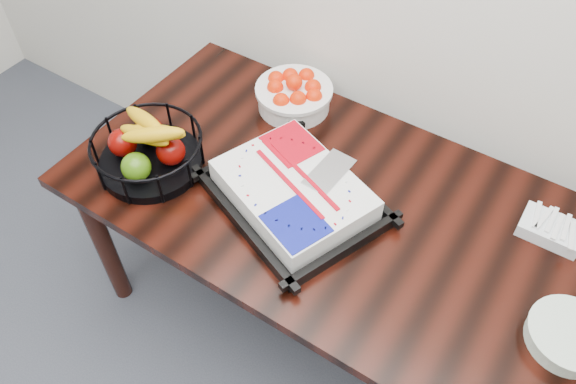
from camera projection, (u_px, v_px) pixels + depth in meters
The scene contains 6 objects.
table at pixel (345, 223), 1.81m from camera, with size 1.80×0.90×0.75m.
cake_tray at pixel (294, 193), 1.72m from camera, with size 0.62×0.55×0.10m.
tangerine_bowl at pixel (294, 90), 1.99m from camera, with size 0.28×0.28×0.18m.
fruit_basket at pixel (148, 149), 1.79m from camera, with size 0.36×0.36×0.19m.
plate_stack at pixel (568, 336), 1.43m from camera, with size 0.22×0.22×0.05m.
fork_bag at pixel (551, 229), 1.65m from camera, with size 0.18×0.12×0.05m.
Camera 1 is at (0.45, 0.98, 2.10)m, focal length 35.00 mm.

